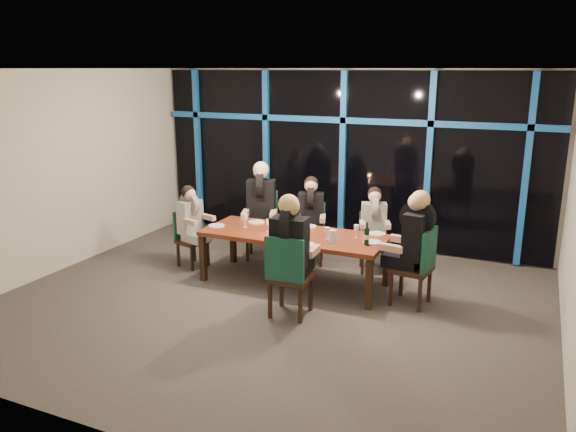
# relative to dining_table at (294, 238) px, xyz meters

# --- Properties ---
(room) EXTENTS (7.04, 7.00, 3.02)m
(room) POSITION_rel_dining_table_xyz_m (0.00, -0.80, 1.34)
(room) COLOR #504A46
(room) RESTS_ON ground
(window_wall) EXTENTS (6.86, 0.43, 2.94)m
(window_wall) POSITION_rel_dining_table_xyz_m (0.01, 2.13, 0.87)
(window_wall) COLOR black
(window_wall) RESTS_ON ground
(dining_table) EXTENTS (2.60, 1.00, 0.75)m
(dining_table) POSITION_rel_dining_table_xyz_m (0.00, 0.00, 0.00)
(dining_table) COLOR maroon
(dining_table) RESTS_ON ground
(chair_far_left) EXTENTS (0.64, 0.64, 1.07)m
(chair_far_left) POSITION_rel_dining_table_xyz_m (-0.96, 0.91, -0.08)
(chair_far_left) COLOR black
(chair_far_left) RESTS_ON ground
(chair_far_mid) EXTENTS (0.55, 0.55, 0.95)m
(chair_far_mid) POSITION_rel_dining_table_xyz_m (-0.13, 0.99, -0.15)
(chair_far_mid) COLOR black
(chair_far_mid) RESTS_ON ground
(chair_far_right) EXTENTS (0.53, 0.53, 0.89)m
(chair_far_right) POSITION_rel_dining_table_xyz_m (0.87, 1.03, -0.19)
(chair_far_right) COLOR black
(chair_far_right) RESTS_ON ground
(chair_end_left) EXTENTS (0.50, 0.50, 0.87)m
(chair_end_left) POSITION_rel_dining_table_xyz_m (-1.80, 0.04, -0.19)
(chair_end_left) COLOR black
(chair_end_left) RESTS_ON ground
(chair_end_right) EXTENTS (0.54, 0.54, 1.04)m
(chair_end_right) POSITION_rel_dining_table_xyz_m (1.78, -0.06, -0.10)
(chair_end_right) COLOR black
(chair_end_right) RESTS_ON ground
(chair_near_mid) EXTENTS (0.52, 0.52, 1.06)m
(chair_near_mid) POSITION_rel_dining_table_xyz_m (0.39, -1.08, -0.09)
(chair_near_mid) COLOR black
(chair_near_mid) RESTS_ON ground
(diner_far_left) EXTENTS (0.65, 0.73, 1.05)m
(diner_far_left) POSITION_rel_dining_table_xyz_m (-0.93, 0.82, 0.34)
(diner_far_left) COLOR black
(diner_far_left) RESTS_ON ground
(diner_far_mid) EXTENTS (0.56, 0.64, 0.92)m
(diner_far_mid) POSITION_rel_dining_table_xyz_m (-0.11, 0.92, 0.22)
(diner_far_mid) COLOR black
(diner_far_mid) RESTS_ON ground
(diner_far_right) EXTENTS (0.54, 0.61, 0.86)m
(diner_far_right) POSITION_rel_dining_table_xyz_m (0.89, 0.96, 0.17)
(diner_far_right) COLOR black
(diner_far_right) RESTS_ON ground
(diner_end_left) EXTENTS (0.59, 0.51, 0.85)m
(diner_end_left) POSITION_rel_dining_table_xyz_m (-1.73, 0.02, 0.16)
(diner_end_left) COLOR black
(diner_end_left) RESTS_ON ground
(diner_end_right) EXTENTS (0.68, 0.55, 1.02)m
(diner_end_right) POSITION_rel_dining_table_xyz_m (1.69, -0.05, 0.31)
(diner_end_right) COLOR black
(diner_end_right) RESTS_ON ground
(diner_near_mid) EXTENTS (0.55, 0.68, 1.04)m
(diner_near_mid) POSITION_rel_dining_table_xyz_m (0.39, -0.99, 0.33)
(diner_near_mid) COLOR black
(diner_near_mid) RESTS_ON ground
(plate_far_left) EXTENTS (0.24, 0.24, 0.01)m
(plate_far_left) POSITION_rel_dining_table_xyz_m (-0.74, 0.29, 0.08)
(plate_far_left) COLOR white
(plate_far_left) RESTS_ON dining_table
(plate_far_mid) EXTENTS (0.24, 0.24, 0.01)m
(plate_far_mid) POSITION_rel_dining_table_xyz_m (0.07, 0.38, 0.08)
(plate_far_mid) COLOR white
(plate_far_mid) RESTS_ON dining_table
(plate_far_right) EXTENTS (0.24, 0.24, 0.01)m
(plate_far_right) POSITION_rel_dining_table_xyz_m (1.09, 0.43, 0.08)
(plate_far_right) COLOR white
(plate_far_right) RESTS_ON dining_table
(plate_end_left) EXTENTS (0.24, 0.24, 0.01)m
(plate_end_left) POSITION_rel_dining_table_xyz_m (-1.18, -0.13, 0.08)
(plate_end_left) COLOR white
(plate_end_left) RESTS_ON dining_table
(plate_end_right) EXTENTS (0.24, 0.24, 0.01)m
(plate_end_right) POSITION_rel_dining_table_xyz_m (1.13, 0.03, 0.08)
(plate_end_right) COLOR white
(plate_end_right) RESTS_ON dining_table
(plate_near_mid) EXTENTS (0.24, 0.24, 0.01)m
(plate_near_mid) POSITION_rel_dining_table_xyz_m (0.35, -0.43, 0.08)
(plate_near_mid) COLOR white
(plate_near_mid) RESTS_ON dining_table
(wine_bottle) EXTENTS (0.07, 0.07, 0.31)m
(wine_bottle) POSITION_rel_dining_table_xyz_m (1.09, -0.11, 0.19)
(wine_bottle) COLOR black
(wine_bottle) RESTS_ON dining_table
(water_pitcher) EXTENTS (0.11, 0.10, 0.18)m
(water_pitcher) POSITION_rel_dining_table_xyz_m (0.65, -0.21, 0.16)
(water_pitcher) COLOR silver
(water_pitcher) RESTS_ON dining_table
(tea_light) EXTENTS (0.05, 0.05, 0.03)m
(tea_light) POSITION_rel_dining_table_xyz_m (-0.19, -0.22, 0.08)
(tea_light) COLOR #F2A348
(tea_light) RESTS_ON dining_table
(wine_glass_a) EXTENTS (0.07, 0.07, 0.18)m
(wine_glass_a) POSITION_rel_dining_table_xyz_m (-0.37, -0.06, 0.20)
(wine_glass_a) COLOR silver
(wine_glass_a) RESTS_ON dining_table
(wine_glass_b) EXTENTS (0.07, 0.07, 0.19)m
(wine_glass_b) POSITION_rel_dining_table_xyz_m (0.05, 0.19, 0.21)
(wine_glass_b) COLOR silver
(wine_glass_b) RESTS_ON dining_table
(wine_glass_c) EXTENTS (0.06, 0.06, 0.17)m
(wine_glass_c) POSITION_rel_dining_table_xyz_m (0.52, -0.07, 0.19)
(wine_glass_c) COLOR white
(wine_glass_c) RESTS_ON dining_table
(wine_glass_d) EXTENTS (0.07, 0.07, 0.19)m
(wine_glass_d) POSITION_rel_dining_table_xyz_m (-0.78, 0.00, 0.21)
(wine_glass_d) COLOR silver
(wine_glass_d) RESTS_ON dining_table
(wine_glass_e) EXTENTS (0.07, 0.07, 0.18)m
(wine_glass_e) POSITION_rel_dining_table_xyz_m (0.87, 0.16, 0.20)
(wine_glass_e) COLOR silver
(wine_glass_e) RESTS_ON dining_table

